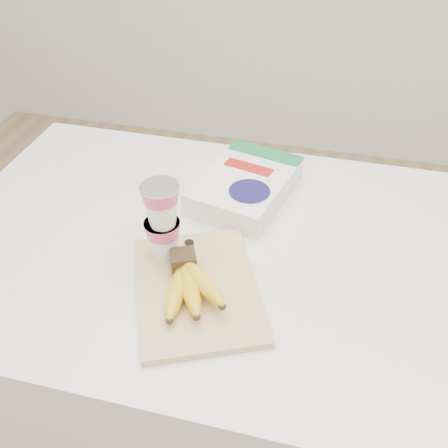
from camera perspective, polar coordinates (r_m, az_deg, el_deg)
name	(u,v)px	position (r m, az deg, el deg)	size (l,w,h in m)	color
room	(213,30)	(0.84, -1.25, 21.32)	(4.00, 4.00, 4.00)	tan
table	(218,368)	(1.40, -0.72, -16.10)	(1.21, 0.81, 0.91)	white
cutting_board	(197,289)	(0.96, -3.07, -7.38)	(0.23, 0.31, 0.02)	#DEB07A
bananas	(189,284)	(0.92, -4.04, -6.83)	(0.15, 0.18, 0.06)	#382816
yogurt_stack	(162,220)	(0.96, -7.09, 0.44)	(0.08, 0.08, 0.17)	white
cereal_box	(246,186)	(1.18, 2.50, 4.40)	(0.24, 0.31, 0.06)	white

